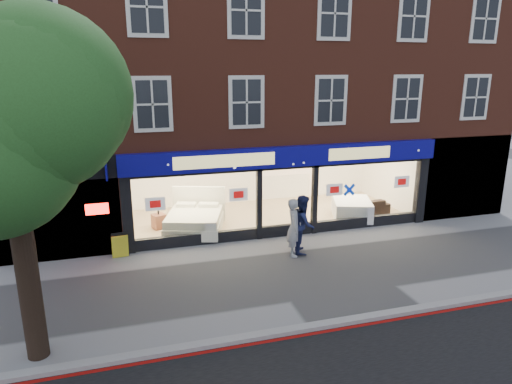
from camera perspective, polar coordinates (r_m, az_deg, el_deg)
name	(u,v)px	position (r m, az deg, el deg)	size (l,w,h in m)	color
ground	(321,270)	(14.08, 8.15, -9.61)	(120.00, 120.00, 0.00)	gray
kerb_line	(375,323)	(11.67, 14.64, -15.58)	(60.00, 0.10, 0.01)	#8C0A07
kerb_stone	(371,317)	(11.79, 14.15, -14.90)	(60.00, 0.25, 0.12)	gray
showroom_floor	(268,216)	(18.62, 1.52, -2.98)	(11.00, 4.50, 0.10)	tan
building	(256,47)	(19.30, 0.01, 17.62)	(19.00, 8.26, 10.30)	brown
street_tree	(1,122)	(9.65, -29.24, 7.67)	(4.00, 3.20, 6.60)	black
display_bed	(195,220)	(16.96, -7.64, -3.45)	(2.62, 2.89, 1.37)	silver
bedside_table	(159,221)	(17.35, -12.05, -3.59)	(0.45, 0.45, 0.55)	brown
mattress_stack	(352,209)	(18.58, 11.87, -2.05)	(1.95, 2.18, 0.71)	silver
sofa	(362,207)	(19.05, 13.16, -1.82)	(2.15, 0.84, 0.63)	black
a_board	(120,246)	(15.30, -16.63, -6.44)	(0.51, 0.33, 0.79)	gold
pedestrian_grey	(294,227)	(14.69, 4.76, -4.43)	(0.69, 0.45, 1.90)	#9D9EA4
pedestrian_blue	(303,224)	(14.98, 5.88, -3.99)	(0.94, 0.73, 1.93)	#1A214B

